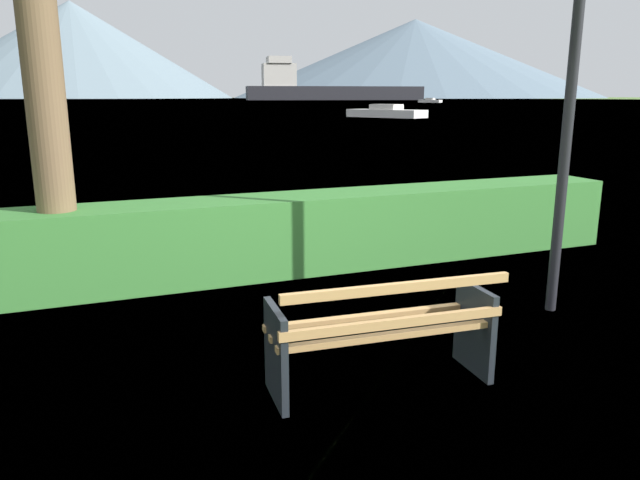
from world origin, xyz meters
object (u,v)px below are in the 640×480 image
at_px(sailboat_mid, 386,112).
at_px(tender_far, 430,101).
at_px(lamp_post, 578,18).
at_px(cargo_ship_large, 322,88).
at_px(park_bench, 383,332).

xyz_separation_m(sailboat_mid, tender_far, (73.48, 110.35, 0.07)).
bearing_deg(lamp_post, tender_far, 58.54).
distance_m(cargo_ship_large, sailboat_mid, 245.78).
relative_size(park_bench, tender_far, 0.23).
bearing_deg(cargo_ship_large, park_bench, -111.78).
height_order(sailboat_mid, tender_far, tender_far).
relative_size(lamp_post, tender_far, 0.55).
height_order(lamp_post, tender_far, lamp_post).
relative_size(cargo_ship_large, tender_far, 12.05).
bearing_deg(cargo_ship_large, sailboat_mid, -110.39).
bearing_deg(tender_far, sailboat_mid, -123.66).
height_order(cargo_ship_large, sailboat_mid, cargo_ship_large).
bearing_deg(sailboat_mid, cargo_ship_large, 69.61).
xyz_separation_m(lamp_post, cargo_ship_large, (109.59, 279.27, 2.99)).
height_order(lamp_post, cargo_ship_large, cargo_ship_large).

